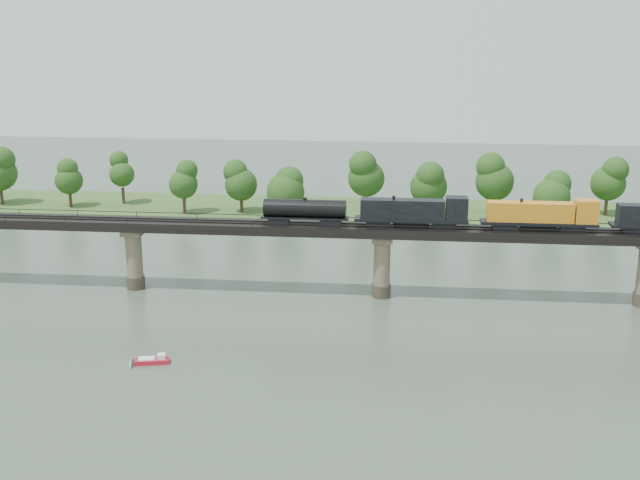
# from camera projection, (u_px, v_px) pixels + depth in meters

# --- Properties ---
(ground) EXTENTS (400.00, 400.00, 0.00)m
(ground) POSITION_uv_depth(u_px,v_px,m) (374.00, 377.00, 98.13)
(ground) COLOR #3B4839
(ground) RESTS_ON ground
(far_bank) EXTENTS (300.00, 24.00, 1.60)m
(far_bank) POSITION_uv_depth(u_px,v_px,m) (389.00, 212.00, 179.49)
(far_bank) COLOR #335321
(far_bank) RESTS_ON ground
(bridge) EXTENTS (236.00, 30.00, 11.50)m
(bridge) POSITION_uv_depth(u_px,v_px,m) (382.00, 263.00, 125.48)
(bridge) COLOR #473A2D
(bridge) RESTS_ON ground
(bridge_superstructure) EXTENTS (220.00, 4.90, 0.75)m
(bridge_superstructure) POSITION_uv_depth(u_px,v_px,m) (383.00, 224.00, 123.82)
(bridge_superstructure) COLOR black
(bridge_superstructure) RESTS_ON bridge
(far_treeline) EXTENTS (289.06, 17.54, 13.60)m
(far_treeline) POSITION_uv_depth(u_px,v_px,m) (351.00, 180.00, 173.91)
(far_treeline) COLOR #382619
(far_treeline) RESTS_ON far_bank
(freight_train) EXTENTS (70.39, 2.74, 4.85)m
(freight_train) POSITION_uv_depth(u_px,v_px,m) (497.00, 214.00, 121.56)
(freight_train) COLOR black
(freight_train) RESTS_ON bridge
(motorboat) EXTENTS (4.48, 2.43, 1.19)m
(motorboat) POSITION_uv_depth(u_px,v_px,m) (153.00, 360.00, 101.98)
(motorboat) COLOR red
(motorboat) RESTS_ON ground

